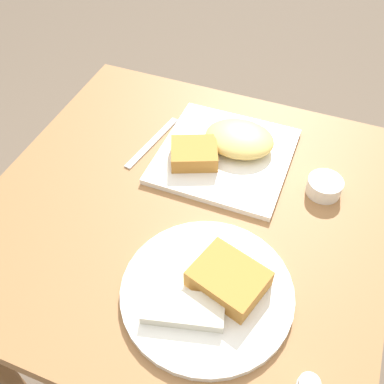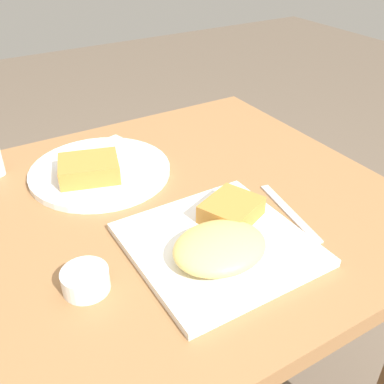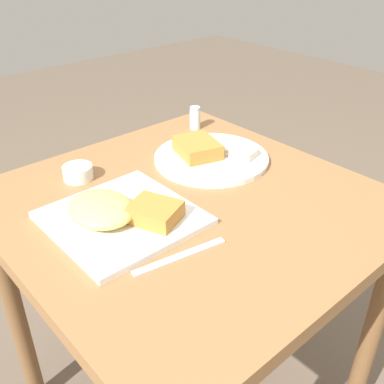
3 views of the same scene
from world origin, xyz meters
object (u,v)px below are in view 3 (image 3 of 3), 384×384
(plate_oval_far, at_px, (210,155))
(butter_knife, at_px, (180,256))
(plate_square_near, at_px, (119,214))
(sauce_ramekin, at_px, (78,172))
(salt_shaker, at_px, (195,119))

(plate_oval_far, height_order, butter_knife, plate_oval_far)
(plate_square_near, relative_size, sauce_ramekin, 3.93)
(plate_square_near, relative_size, salt_shaker, 4.13)
(salt_shaker, bearing_deg, plate_square_near, -59.32)
(sauce_ramekin, relative_size, butter_knife, 0.37)
(plate_oval_far, height_order, sauce_ramekin, plate_oval_far)
(salt_shaker, distance_m, butter_knife, 0.63)
(plate_oval_far, bearing_deg, plate_square_near, -75.96)
(sauce_ramekin, xyz_separation_m, salt_shaker, (-0.05, 0.43, 0.01))
(plate_square_near, bearing_deg, butter_knife, 6.93)
(sauce_ramekin, bearing_deg, plate_square_near, -7.71)
(plate_square_near, height_order, salt_shaker, salt_shaker)
(plate_oval_far, xyz_separation_m, sauce_ramekin, (-0.14, -0.32, 0.00))
(salt_shaker, bearing_deg, butter_knife, -44.43)
(plate_oval_far, xyz_separation_m, salt_shaker, (-0.19, 0.12, 0.02))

